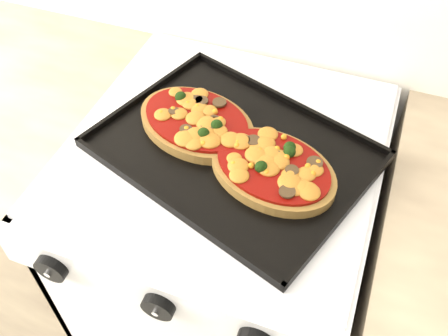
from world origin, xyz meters
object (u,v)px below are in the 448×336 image
at_px(baking_tray, 233,149).
at_px(pizza_right, 273,168).
at_px(stove, 225,264).
at_px(pizza_left, 196,121).

distance_m(baking_tray, pizza_right, 0.09).
relative_size(stove, pizza_left, 3.74).
xyz_separation_m(stove, baking_tray, (0.02, -0.02, 0.47)).
bearing_deg(stove, baking_tray, -41.90).
distance_m(baking_tray, pizza_left, 0.09).
xyz_separation_m(baking_tray, pizza_left, (-0.09, 0.03, 0.02)).
distance_m(pizza_left, pizza_right, 0.18).
xyz_separation_m(pizza_left, pizza_right, (0.17, -0.06, -0.00)).
relative_size(baking_tray, pizza_left, 1.99).
bearing_deg(baking_tray, pizza_right, -1.98).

